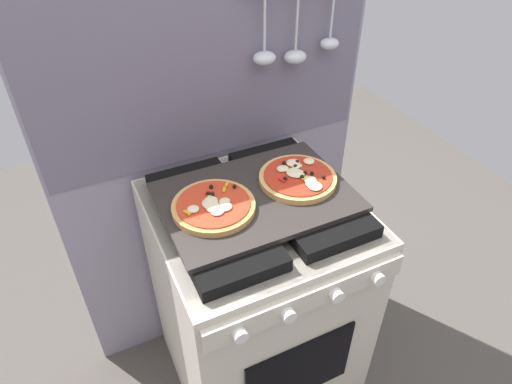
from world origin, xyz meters
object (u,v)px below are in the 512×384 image
at_px(baking_tray, 256,197).
at_px(pizza_right, 298,177).
at_px(stove, 256,299).
at_px(pizza_left, 214,206).

bearing_deg(baking_tray, pizza_right, 2.45).
bearing_deg(stove, pizza_left, -177.22).
distance_m(stove, pizza_right, 0.50).
height_order(baking_tray, pizza_right, pizza_right).
bearing_deg(baking_tray, stove, -90.00).
relative_size(stove, baking_tray, 1.67).
bearing_deg(baking_tray, pizza_left, -176.51).
xyz_separation_m(baking_tray, pizza_right, (0.14, 0.01, 0.02)).
relative_size(baking_tray, pizza_right, 2.34).
bearing_deg(pizza_right, pizza_left, -177.05).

